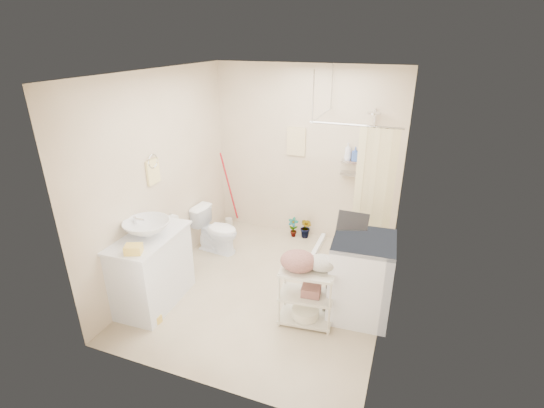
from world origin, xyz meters
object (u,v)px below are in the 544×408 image
Objects in this scene: laundry_rack at (306,291)px; vanity at (152,269)px; washing_machine at (361,277)px; toilet at (217,230)px.

vanity is at bearing -177.26° from laundry_rack.
laundry_rack is (-0.52, -0.36, -0.08)m from washing_machine.
washing_machine is at bearing 28.78° from laundry_rack.
laundry_rack is at bearing -117.19° from toilet.
washing_machine is at bearing -102.39° from toilet.
vanity is at bearing -179.46° from toilet.
washing_machine is 0.64m from laundry_rack.
vanity reaches higher than laundry_rack.
vanity is 1.80m from laundry_rack.
vanity is 1.26× the size of laundry_rack.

